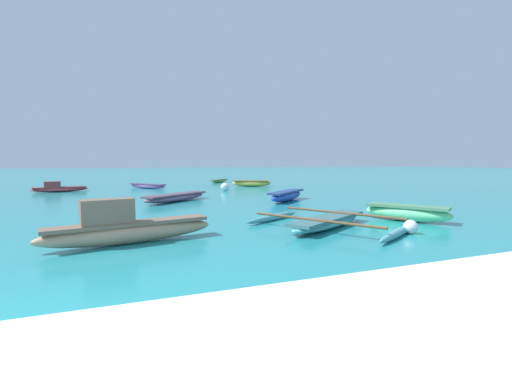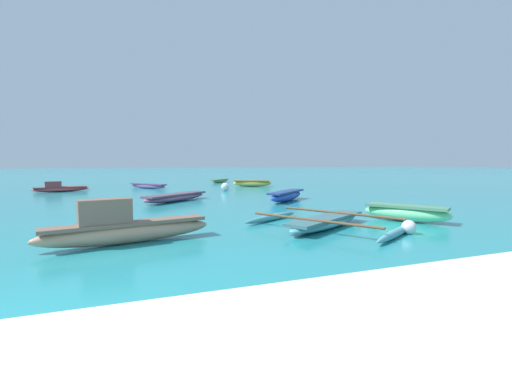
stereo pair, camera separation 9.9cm
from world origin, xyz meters
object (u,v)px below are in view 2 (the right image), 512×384
moored_boat_5 (59,188)px  moored_boat_6 (326,222)px  moored_boat_0 (406,212)px  mooring_buoy_0 (409,227)px  moored_boat_2 (148,186)px  moored_boat_7 (124,228)px  moored_boat_4 (286,195)px  moored_boat_3 (176,197)px  moored_boat_1 (252,183)px  mooring_buoy_1 (225,187)px  moored_boat_8 (220,181)px

moored_boat_5 → moored_boat_6: moored_boat_5 is taller
moored_boat_0 → mooring_buoy_0: bearing=-74.2°
moored_boat_2 → moored_boat_5: size_ratio=0.90×
moored_boat_0 → moored_boat_7: moored_boat_7 is taller
moored_boat_4 → moored_boat_6: (-1.82, -6.41, -0.10)m
moored_boat_3 → moored_boat_4: 5.19m
moored_boat_1 → mooring_buoy_1: bearing=-110.0°
moored_boat_1 → moored_boat_7: 18.53m
moored_boat_1 → moored_boat_2: moored_boat_1 is taller
moored_boat_5 → moored_boat_8: 13.28m
moored_boat_3 → mooring_buoy_1: mooring_buoy_1 is taller
moored_boat_7 → moored_boat_5: bearing=91.7°
moored_boat_7 → moored_boat_8: moored_boat_7 is taller
moored_boat_3 → moored_boat_7: size_ratio=0.90×
moored_boat_0 → moored_boat_5: size_ratio=0.77×
moored_boat_2 → moored_boat_5: bearing=-119.1°
mooring_buoy_0 → moored_boat_4: bearing=87.8°
moored_boat_1 → moored_boat_6: 16.63m
mooring_buoy_1 → moored_boat_1: bearing=47.3°
mooring_buoy_0 → moored_boat_6: bearing=136.1°
moored_boat_6 → moored_boat_7: moored_boat_7 is taller
moored_boat_3 → moored_boat_4: size_ratio=1.20×
moored_boat_1 → mooring_buoy_1: 4.41m
moored_boat_5 → moored_boat_7: bearing=-86.9°
moored_boat_4 → mooring_buoy_0: (-0.31, -7.86, -0.08)m
moored_boat_2 → moored_boat_5: moored_boat_5 is taller
moored_boat_8 → moored_boat_3: bearing=-159.4°
moored_boat_4 → moored_boat_6: bearing=-148.1°
moored_boat_1 → moored_boat_5: 12.81m
moored_boat_8 → mooring_buoy_0: 23.50m
moored_boat_3 → mooring_buoy_1: (3.73, 4.90, 0.06)m
moored_boat_1 → mooring_buoy_1: (-2.99, -3.24, -0.00)m
moored_boat_2 → moored_boat_1: bearing=46.1°
moored_boat_5 → moored_boat_6: 18.36m
mooring_buoy_1 → moored_boat_6: bearing=-92.8°
moored_boat_3 → mooring_buoy_0: same height
moored_boat_4 → mooring_buoy_1: size_ratio=5.54×
moored_boat_8 → moored_boat_5: bearing=160.3°
mooring_buoy_0 → mooring_buoy_1: bearing=93.5°
moored_boat_6 → mooring_buoy_0: size_ratio=13.21×
moored_boat_1 → mooring_buoy_0: moored_boat_1 is taller
moored_boat_3 → moored_boat_8: bearing=27.5°
moored_boat_1 → moored_boat_0: bearing=-69.9°
moored_boat_6 → moored_boat_7: bearing=149.9°
moored_boat_6 → moored_boat_7: (-5.24, -0.04, 0.20)m
moored_boat_3 → moored_boat_8: 15.06m
moored_boat_6 → mooring_buoy_1: bearing=56.7°
moored_boat_3 → moored_boat_4: (4.92, -1.67, 0.06)m
mooring_buoy_1 → moored_boat_0: bearing=-80.2°
moored_boat_2 → moored_boat_6: (3.88, -16.84, -0.02)m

